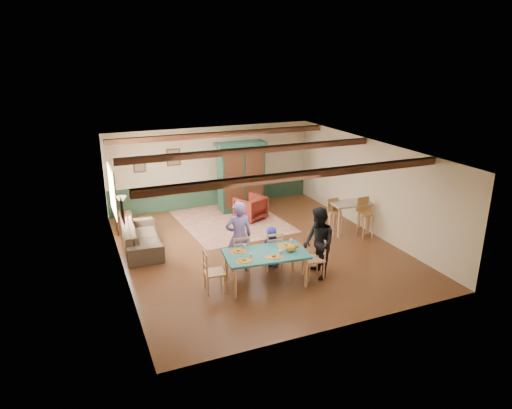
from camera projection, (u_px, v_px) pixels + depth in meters
name	position (u px, v px, depth m)	size (l,w,h in m)	color
floor	(258.00, 249.00, 12.27)	(8.00, 8.00, 0.00)	#4B2715
wall_back	(212.00, 167.00, 15.34)	(7.00, 0.02, 2.70)	beige
wall_left	(119.00, 219.00, 10.57)	(0.02, 8.00, 2.70)	beige
wall_right	(370.00, 187.00, 13.11)	(0.02, 8.00, 2.70)	beige
ceiling	(258.00, 150.00, 11.41)	(7.00, 8.00, 0.02)	silver
wainscot_back	(213.00, 193.00, 15.61)	(6.95, 0.03, 0.90)	#213C2B
ceiling_beam_front	(302.00, 175.00, 9.43)	(6.95, 0.16, 0.16)	black
ceiling_beam_mid	(252.00, 150.00, 11.79)	(6.95, 0.16, 0.16)	black
ceiling_beam_back	(221.00, 134.00, 14.07)	(6.95, 0.16, 0.16)	black
window_left	(112.00, 191.00, 12.00)	(0.06, 1.60, 1.30)	white
picture_left_wall	(122.00, 210.00, 9.93)	(0.04, 0.42, 0.52)	gray
picture_back_a	(174.00, 157.00, 14.70)	(0.45, 0.04, 0.55)	gray
picture_back_b	(139.00, 165.00, 14.35)	(0.38, 0.04, 0.48)	gray
dining_table	(266.00, 269.00, 10.29)	(1.84, 1.02, 0.77)	#226D6B
dining_chair_far_left	(240.00, 254.00, 10.81)	(0.43, 0.45, 0.97)	tan
dining_chair_far_right	(272.00, 249.00, 11.04)	(0.43, 0.45, 0.97)	tan
dining_chair_end_left	(214.00, 271.00, 9.94)	(0.43, 0.45, 0.97)	tan
dining_chair_end_right	(314.00, 258.00, 10.58)	(0.43, 0.45, 0.97)	tan
person_man	(239.00, 237.00, 10.76)	(0.64, 0.42, 1.76)	#7761A7
person_woman	(319.00, 243.00, 10.49)	(0.82, 0.64, 1.69)	black
person_child	(271.00, 247.00, 11.10)	(0.50, 0.33, 1.03)	navy
cat	(291.00, 248.00, 10.20)	(0.37, 0.14, 0.18)	#C37522
place_setting_near_left	(245.00, 259.00, 9.77)	(0.41, 0.31, 0.11)	orange
place_setting_near_center	(274.00, 255.00, 9.95)	(0.41, 0.31, 0.11)	orange
place_setting_far_left	(239.00, 249.00, 10.23)	(0.41, 0.31, 0.11)	orange
place_setting_far_right	(286.00, 244.00, 10.54)	(0.41, 0.31, 0.11)	orange
area_rug	(231.00, 221.00, 14.24)	(2.97, 3.53, 0.01)	beige
armoire	(241.00, 177.00, 14.94)	(1.61, 0.65, 2.28)	#132F23
armchair	(250.00, 208.00, 14.32)	(0.80, 0.82, 0.75)	#49100E
sofa	(141.00, 237.00, 12.18)	(2.33, 0.91, 0.68)	#3D3226
end_table	(124.00, 223.00, 13.30)	(0.47, 0.47, 0.58)	black
table_lamp	(122.00, 205.00, 13.13)	(0.29, 0.29, 0.53)	tan
counter_table	(350.00, 218.00, 13.22)	(1.11, 0.65, 0.92)	#C0AF95
bar_stool_left	(335.00, 217.00, 13.16)	(0.36, 0.40, 1.02)	#A67640
bar_stool_right	(365.00, 218.00, 12.83)	(0.41, 0.45, 1.15)	#A67640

